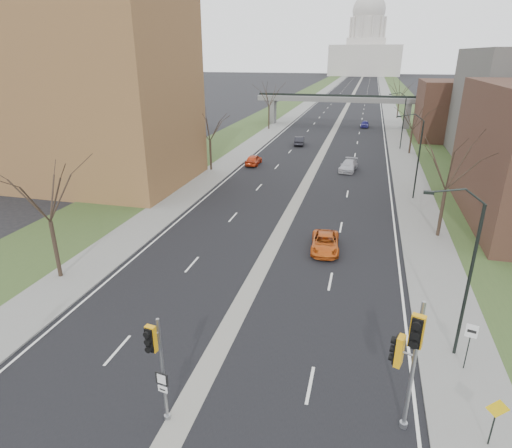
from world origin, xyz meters
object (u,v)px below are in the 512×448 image
at_px(car_right_near, 325,243).
at_px(signal_pole_right, 409,350).
at_px(car_right_far, 365,124).
at_px(speed_limit_sign, 470,339).
at_px(car_left_far, 299,141).
at_px(signal_pole_median, 157,356).
at_px(warning_sign, 496,415).
at_px(car_left_near, 254,160).
at_px(car_right_mid, 348,166).

bearing_deg(car_right_near, signal_pole_right, -79.13).
distance_m(signal_pole_right, car_right_far, 79.22).
xyz_separation_m(speed_limit_sign, car_left_far, (-16.48, 52.75, -1.13)).
relative_size(signal_pole_right, car_right_far, 1.50).
distance_m(signal_pole_right, car_right_near, 17.41).
height_order(signal_pole_median, signal_pole_right, signal_pole_right).
bearing_deg(warning_sign, speed_limit_sign, 84.96).
bearing_deg(warning_sign, car_left_near, 109.58).
height_order(speed_limit_sign, car_right_mid, speed_limit_sign).
xyz_separation_m(signal_pole_right, warning_sign, (3.41, -0.02, -2.33)).
bearing_deg(warning_sign, car_right_far, 88.04).
bearing_deg(car_right_mid, signal_pole_right, -77.35).
bearing_deg(speed_limit_sign, car_left_near, 131.14).
height_order(warning_sign, car_right_mid, warning_sign).
relative_size(warning_sign, car_left_far, 0.53).
bearing_deg(car_left_near, car_right_mid, 178.68).
relative_size(signal_pole_median, car_right_far, 1.24).
height_order(signal_pole_median, warning_sign, signal_pole_median).
height_order(signal_pole_right, car_left_far, signal_pole_right).
relative_size(signal_pole_right, car_left_far, 1.39).
xyz_separation_m(warning_sign, car_right_mid, (-7.66, 41.75, -0.89)).
xyz_separation_m(car_left_near, car_right_far, (14.20, 37.25, -0.03)).
bearing_deg(car_right_mid, signal_pole_median, -89.79).
distance_m(car_left_near, car_right_near, 28.29).
bearing_deg(car_right_mid, car_right_near, -84.07).
bearing_deg(car_right_mid, warning_sign, -72.76).
xyz_separation_m(signal_pole_median, signal_pole_right, (9.35, 2.18, 0.46)).
relative_size(car_left_near, car_right_mid, 0.88).
xyz_separation_m(signal_pole_median, car_right_near, (4.70, 18.63, -2.82)).
xyz_separation_m(car_left_near, car_right_near, (12.46, -25.40, -0.08)).
height_order(car_left_far, car_right_near, car_left_far).
height_order(signal_pole_right, warning_sign, signal_pole_right).
xyz_separation_m(car_left_near, car_right_mid, (12.87, -0.12, -0.02)).
height_order(signal_pole_right, speed_limit_sign, signal_pole_right).
relative_size(signal_pole_right, car_left_near, 1.43).
relative_size(car_left_near, car_right_far, 1.05).
height_order(speed_limit_sign, car_left_far, speed_limit_sign).
bearing_deg(car_right_mid, car_right_far, 94.81).
relative_size(car_left_near, car_left_far, 0.98).
height_order(car_left_near, car_right_mid, car_left_near).
bearing_deg(car_left_far, car_left_near, 69.89).
bearing_deg(warning_sign, car_right_near, 109.54).
xyz_separation_m(signal_pole_median, car_left_near, (-7.76, 44.03, -2.74)).
xyz_separation_m(speed_limit_sign, car_right_far, (-6.21, 74.67, -1.16)).
height_order(signal_pole_right, car_right_near, signal_pole_right).
height_order(signal_pole_median, car_right_mid, signal_pole_median).
distance_m(signal_pole_median, warning_sign, 13.08).
bearing_deg(signal_pole_median, car_right_mid, 91.80).
distance_m(warning_sign, car_left_near, 46.64).
xyz_separation_m(warning_sign, car_left_near, (-20.53, 41.87, -0.87)).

